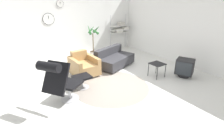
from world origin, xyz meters
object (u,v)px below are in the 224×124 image
object	(u,v)px
lounge_chair	(59,78)
potted_plant	(93,44)
armchair_red	(84,66)
side_table	(157,65)
shelf_unit	(120,28)
ottoman	(82,79)
couch_low	(114,59)
crt_television	(185,67)

from	to	relation	value
lounge_chair	potted_plant	distance (m)	3.63
armchair_red	side_table	size ratio (longest dim) A/B	2.04
armchair_red	shelf_unit	xyz separation A→B (m)	(2.79, 1.78, 0.72)
ottoman	side_table	world-z (taller)	side_table
lounge_chair	shelf_unit	size ratio (longest dim) A/B	0.72
shelf_unit	armchair_red	bearing A→B (deg)	-147.44
lounge_chair	couch_low	xyz separation A→B (m)	(2.44, 1.39, -0.45)
ottoman	potted_plant	bearing A→B (deg)	54.77
shelf_unit	crt_television	bearing A→B (deg)	-93.80
lounge_chair	couch_low	distance (m)	2.85
couch_low	potted_plant	distance (m)	1.41
ottoman	shelf_unit	xyz separation A→B (m)	(3.22, 2.57, 0.74)
potted_plant	shelf_unit	distance (m)	1.74
side_table	shelf_unit	world-z (taller)	shelf_unit
lounge_chair	side_table	distance (m)	3.04
armchair_red	potted_plant	bearing A→B (deg)	-129.59
ottoman	side_table	bearing A→B (deg)	-16.13
crt_television	shelf_unit	distance (m)	3.78
lounge_chair	shelf_unit	world-z (taller)	shelf_unit
side_table	potted_plant	bearing A→B (deg)	103.21
shelf_unit	potted_plant	bearing A→B (deg)	-168.43
lounge_chair	crt_television	distance (m)	3.81
crt_television	potted_plant	distance (m)	3.66
lounge_chair	ottoman	distance (m)	1.03
side_table	potted_plant	world-z (taller)	potted_plant
ottoman	side_table	size ratio (longest dim) A/B	1.07
crt_television	potted_plant	xyz separation A→B (m)	(-1.40, 3.38, 0.23)
ottoman	crt_television	world-z (taller)	crt_television
potted_plant	shelf_unit	xyz separation A→B (m)	(1.64, 0.34, 0.45)
ottoman	lounge_chair	bearing A→B (deg)	-145.20
armchair_red	shelf_unit	bearing A→B (deg)	-148.57
lounge_chair	crt_television	world-z (taller)	lounge_chair
armchair_red	ottoman	bearing A→B (deg)	60.27
armchair_red	side_table	world-z (taller)	armchair_red
couch_low	crt_television	xyz separation A→B (m)	(1.30, -2.00, 0.06)
ottoman	couch_low	xyz separation A→B (m)	(1.68, 0.86, -0.01)
shelf_unit	couch_low	bearing A→B (deg)	-132.13
ottoman	shelf_unit	size ratio (longest dim) A/B	0.29
lounge_chair	shelf_unit	distance (m)	5.06
potted_plant	armchair_red	bearing A→B (deg)	-128.46
armchair_red	shelf_unit	distance (m)	3.39
side_table	shelf_unit	bearing A→B (deg)	73.34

